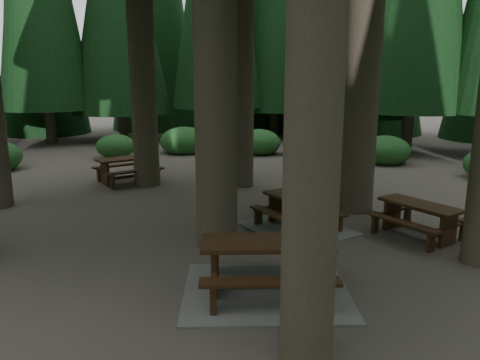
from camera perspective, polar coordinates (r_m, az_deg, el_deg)
The scene contains 6 objects.
ground at distance 10.15m, azimuth -7.20°, elevation -7.29°, with size 80.00×80.00×0.00m, color #4C463E.
picnic_table_a at distance 7.66m, azimuth 3.23°, elevation -11.46°, with size 3.41×3.27×0.90m.
picnic_table_b at distance 15.67m, azimuth -13.54°, elevation 1.69°, with size 2.15×2.35×0.82m.
picnic_table_c at distance 10.71m, azimuth 7.03°, elevation -4.73°, with size 2.84×2.64×0.77m.
picnic_table_d at distance 10.84m, azimuth 21.01°, elevation -3.97°, with size 2.15×1.98×0.75m.
shrub_ring at distance 10.20m, azimuth -1.50°, elevation -4.72°, with size 23.86×24.64×1.49m.
Camera 1 is at (6.06, -7.37, 3.46)m, focal length 35.00 mm.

